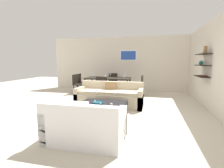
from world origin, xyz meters
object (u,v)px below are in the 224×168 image
Objects in this scene: dining_chair_left_near at (77,83)px; wine_glass_right_far at (124,75)px; dining_chair_right_far at (140,83)px; dining_chair_right_near at (139,85)px; decorative_bowl at (98,103)px; wine_glass_foot at (105,76)px; dining_chair_foot at (102,86)px; wine_glass_head at (110,74)px; dining_table at (108,79)px; dining_chair_left_far at (81,82)px; loveseat_white at (85,126)px; wine_glass_left_near at (92,75)px; candle_jar at (111,104)px; wine_glass_right_near at (124,76)px; dining_chair_head at (113,81)px; sofa_beige at (110,97)px; coffee_table at (102,111)px; wine_glass_left_far at (94,75)px.

dining_chair_left_near is 5.42× the size of wine_glass_right_far.
dining_chair_right_far is 1.00× the size of dining_chair_right_near.
decorative_bowl is 3.10m from dining_chair_right_near.
dining_chair_right_near is 5.44× the size of wine_glass_foot.
wine_glass_head reaches higher than dining_chair_foot.
dining_table is 2.25× the size of dining_chair_left_far.
decorative_bowl is 0.33× the size of dining_chair_foot.
loveseat_white is 1.60× the size of dining_chair_right_near.
wine_glass_head is (0.00, 0.43, 0.19)m from dining_table.
dining_chair_foot is (-0.56, 2.31, 0.09)m from decorative_bowl.
loveseat_white is 4.59m from wine_glass_left_near.
dining_chair_foot is 1.78m from dining_chair_left_far.
wine_glass_right_far reaches higher than dining_table.
dining_chair_right_far is at bearing 82.54° from candle_jar.
wine_glass_right_near is (-0.22, 3.15, 0.44)m from candle_jar.
loveseat_white is 10.08× the size of wine_glass_left_near.
wine_glass_head is at bearing 142.79° from wine_glass_right_near.
dining_chair_head is (0.00, 1.79, 0.00)m from dining_chair_foot.
dining_table is 13.85× the size of wine_glass_right_near.
dining_table is 0.75m from wine_glass_right_far.
dining_chair_right_near is 5.42× the size of wine_glass_right_far.
sofa_beige is at bearing -111.96° from dining_chair_right_far.
wine_glass_head is (-0.94, 3.69, 0.46)m from candle_jar.
wine_glass_right_near reaches higher than loveseat_white.
loveseat_white is at bearing -100.14° from candle_jar.
sofa_beige is at bearing -76.49° from wine_glass_head.
wine_glass_head reaches higher than dining_chair_right_far.
dining_chair_right_near reaches higher than sofa_beige.
coffee_table is 7.52× the size of wine_glass_foot.
sofa_beige is 1.99m from dining_table.
wine_glass_left_far reaches higher than coffee_table.
wine_glass_right_near is at bearing -9.11° from dining_chair_left_far.
candle_jar is 3.84m from wine_glass_head.
dining_chair_head is 1.00× the size of dining_chair_left_far.
dining_chair_left_near is (-1.40, 0.67, 0.00)m from dining_chair_foot.
dining_chair_right_far is 6.30× the size of wine_glass_left_near.
dining_table is (-0.65, 3.13, 0.50)m from coffee_table.
dining_chair_foot is (0.00, -0.89, -0.18)m from dining_table.
dining_chair_foot is 5.38× the size of wine_glass_left_far.
dining_chair_left_near reaches higher than candle_jar.
wine_glass_right_far is at bearing 88.85° from coffee_table.
dining_chair_left_near is at bearing -90.00° from dining_chair_left_far.
dining_chair_foot is at bearing 111.62° from candle_jar.
dining_chair_left_near is at bearing 123.27° from decorative_bowl.
wine_glass_left_near is (0.68, -0.34, 0.34)m from dining_chair_left_far.
dining_table is 0.91m from dining_chair_foot.
sofa_beige is 1.85m from wine_glass_right_near.
wine_glass_foot is (-0.65, 2.70, 0.67)m from coffee_table.
wine_glass_foot reaches higher than dining_chair_right_far.
dining_chair_head is at bearing 38.54° from dining_chair_left_near.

